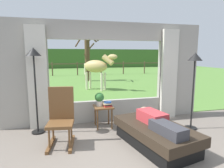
{
  "coord_description": "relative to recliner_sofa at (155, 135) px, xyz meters",
  "views": [
    {
      "loc": [
        -1.09,
        -2.54,
        1.75
      ],
      "look_at": [
        0.0,
        1.8,
        1.05
      ],
      "focal_mm": 30.7,
      "sensor_mm": 36.0,
      "label": 1
    }
  ],
  "objects": [
    {
      "name": "pasture_fence_line",
      "position": [
        -0.55,
        12.96,
        0.53
      ],
      "size": [
        16.1,
        0.1,
        1.1
      ],
      "color": "brown",
      "rests_on": "outdoor_pasture_lawn"
    },
    {
      "name": "recliner_sofa",
      "position": [
        0.0,
        0.0,
        0.0
      ],
      "size": [
        1.25,
        1.86,
        0.42
      ],
      "rotation": [
        0.0,
        0.0,
        0.22
      ],
      "color": "black",
      "rests_on": "ground_plane"
    },
    {
      "name": "floor_lamp_right",
      "position": [
        1.23,
        0.58,
        1.22
      ],
      "size": [
        0.32,
        0.32,
        1.78
      ],
      "color": "black",
      "rests_on": "ground_plane"
    },
    {
      "name": "rocking_chair",
      "position": [
        -1.73,
        0.54,
        0.33
      ],
      "size": [
        0.55,
        0.74,
        1.12
      ],
      "rotation": [
        0.0,
        0.0,
        -0.14
      ],
      "color": "brown",
      "rests_on": "ground_plane"
    },
    {
      "name": "reclining_person",
      "position": [
        -0.0,
        -0.05,
        0.3
      ],
      "size": [
        0.46,
        1.43,
        0.22
      ],
      "rotation": [
        0.0,
        0.0,
        0.22
      ],
      "color": "#B23338",
      "rests_on": "recliner_sofa"
    },
    {
      "name": "book_stack",
      "position": [
        -0.67,
        1.13,
        0.36
      ],
      "size": [
        0.21,
        0.17,
        0.12
      ],
      "color": "#B22D28",
      "rests_on": "side_table"
    },
    {
      "name": "potted_plant",
      "position": [
        -0.85,
        1.24,
        0.48
      ],
      "size": [
        0.22,
        0.22,
        0.32
      ],
      "color": "silver",
      "rests_on": "side_table"
    },
    {
      "name": "outdoor_pasture_lawn",
      "position": [
        -0.55,
        12.53,
        -0.21
      ],
      "size": [
        36.0,
        21.68,
        0.02
      ],
      "primitive_type": "cube",
      "color": "#568438",
      "rests_on": "ground_plane"
    },
    {
      "name": "back_wall_with_window",
      "position": [
        -0.55,
        1.63,
        1.03
      ],
      "size": [
        5.2,
        0.12,
        2.55
      ],
      "color": "#9E998E",
      "rests_on": "ground_plane"
    },
    {
      "name": "horse",
      "position": [
        -0.09,
        5.99,
        0.94
      ],
      "size": [
        1.61,
        1.43,
        1.73
      ],
      "rotation": [
        0.0,
        0.0,
        -2.26
      ],
      "color": "tan",
      "rests_on": "outdoor_pasture_lawn"
    },
    {
      "name": "pasture_tree",
      "position": [
        -0.14,
        9.3,
        1.44
      ],
      "size": [
        1.55,
        1.54,
        3.5
      ],
      "color": "#4C3823",
      "rests_on": "outdoor_pasture_lawn"
    },
    {
      "name": "distant_hill_ridge",
      "position": [
        -0.55,
        22.37,
        0.98
      ],
      "size": [
        36.0,
        2.0,
        2.4
      ],
      "primitive_type": "cube",
      "color": "#3B622A",
      "rests_on": "ground_plane"
    },
    {
      "name": "floor_lamp_left",
      "position": [
        -2.26,
        1.22,
        1.31
      ],
      "size": [
        0.32,
        0.32,
        1.89
      ],
      "color": "black",
      "rests_on": "ground_plane"
    },
    {
      "name": "side_table",
      "position": [
        -0.77,
        1.18,
        0.21
      ],
      "size": [
        0.44,
        0.44,
        0.52
      ],
      "color": "brown",
      "rests_on": "ground_plane"
    },
    {
      "name": "curtain_panel_left",
      "position": [
        -2.24,
        1.49,
        0.98
      ],
      "size": [
        0.44,
        0.1,
        2.4
      ],
      "primitive_type": "cube",
      "color": "beige",
      "rests_on": "ground_plane"
    },
    {
      "name": "curtain_panel_right",
      "position": [
        1.14,
        1.49,
        0.98
      ],
      "size": [
        0.44,
        0.1,
        2.4
      ],
      "primitive_type": "cube",
      "color": "beige",
      "rests_on": "ground_plane"
    },
    {
      "name": "ground_plane",
      "position": [
        -0.55,
        -0.63,
        -0.22
      ],
      "size": [
        12.0,
        12.0,
        0.0
      ],
      "primitive_type": "plane",
      "color": "#70665B"
    }
  ]
}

